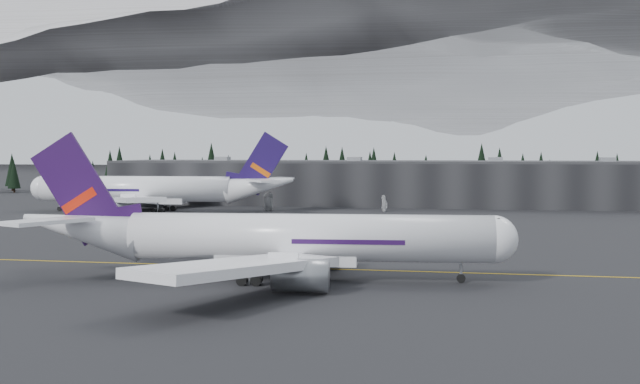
% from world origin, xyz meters
% --- Properties ---
extents(ground, '(1400.00, 1400.00, 0.00)m').
position_xyz_m(ground, '(0.00, 0.00, 0.00)').
color(ground, black).
rests_on(ground, ground).
extents(taxiline, '(400.00, 0.40, 0.02)m').
position_xyz_m(taxiline, '(0.00, -2.00, 0.01)').
color(taxiline, gold).
rests_on(taxiline, ground).
extents(terminal, '(160.00, 30.00, 12.60)m').
position_xyz_m(terminal, '(0.00, 125.00, 6.30)').
color(terminal, black).
rests_on(terminal, ground).
extents(treeline, '(360.00, 20.00, 15.00)m').
position_xyz_m(treeline, '(0.00, 162.00, 7.50)').
color(treeline, black).
rests_on(treeline, ground).
extents(mountain_ridge, '(4400.00, 900.00, 420.00)m').
position_xyz_m(mountain_ridge, '(0.00, 1000.00, 0.00)').
color(mountain_ridge, white).
rests_on(mountain_ridge, ground).
extents(jet_main, '(60.91, 56.03, 17.92)m').
position_xyz_m(jet_main, '(-0.50, -11.85, 5.05)').
color(jet_main, white).
rests_on(jet_main, ground).
extents(jet_parked, '(68.97, 63.52, 20.27)m').
position_xyz_m(jet_parked, '(-54.29, 85.63, 5.72)').
color(jet_parked, white).
rests_on(jet_parked, ground).
extents(gse_vehicle_a, '(3.08, 5.13, 1.34)m').
position_xyz_m(gse_vehicle_a, '(-27.92, 94.90, 0.67)').
color(gse_vehicle_a, silver).
rests_on(gse_vehicle_a, ground).
extents(gse_vehicle_b, '(4.56, 2.86, 1.45)m').
position_xyz_m(gse_vehicle_b, '(1.89, 97.29, 0.72)').
color(gse_vehicle_b, white).
rests_on(gse_vehicle_b, ground).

